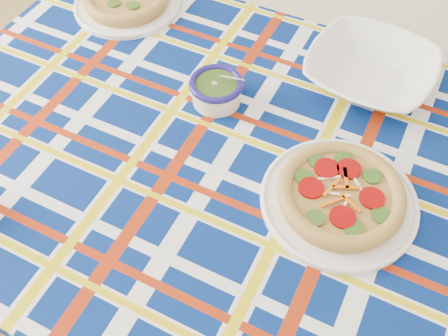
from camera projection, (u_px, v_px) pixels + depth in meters
The scene contains 5 objects.
dining_table at pixel (263, 189), 1.11m from camera, with size 1.70×1.16×0.75m.
tablecloth at pixel (263, 182), 1.09m from camera, with size 1.64×1.04×0.11m, color navy, non-canonical shape.
main_focaccia_plate at pixel (341, 194), 0.97m from camera, with size 0.32×0.32×0.06m, color #A5773A, non-canonical shape.
pesto_bowl at pixel (216, 89), 1.14m from camera, with size 0.13×0.13×0.07m, color #1F380F, non-canonical shape.
serving_bowl at pixel (370, 71), 1.18m from camera, with size 0.30×0.30×0.07m, color white.
Camera 1 is at (0.49, -0.02, 1.60)m, focal length 40.00 mm.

